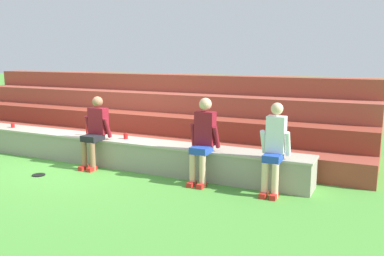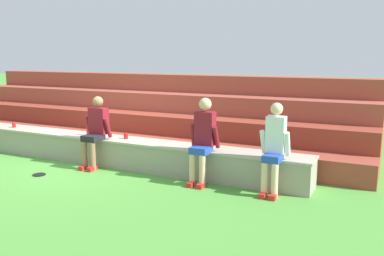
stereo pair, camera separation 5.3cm
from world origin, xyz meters
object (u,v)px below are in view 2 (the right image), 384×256
person_center (274,147)px  frisbee (39,175)px  person_far_left (96,129)px  person_left_of_center (203,138)px  plastic_cup_middle (126,136)px  water_bottle_center_gap (88,129)px  plastic_cup_left_end (14,125)px

person_center → frisbee: 4.41m
person_far_left → person_center: bearing=-0.5°
person_left_of_center → frisbee: person_left_of_center is taller
person_center → plastic_cup_middle: person_center is taller
person_far_left → person_center: 3.64m
person_left_of_center → water_bottle_center_gap: person_left_of_center is taller
person_far_left → water_bottle_center_gap: size_ratio=5.38×
person_far_left → plastic_cup_left_end: (-2.65, 0.27, -0.16)m
water_bottle_center_gap → plastic_cup_middle: bearing=2.3°
person_center → frisbee: bearing=-167.7°
person_far_left → frisbee: 1.36m
plastic_cup_left_end → person_left_of_center: bearing=-3.2°
person_center → water_bottle_center_gap: size_ratio=5.61×
frisbee → water_bottle_center_gap: bearing=83.0°
water_bottle_center_gap → frisbee: 1.44m
person_left_of_center → frisbee: size_ratio=6.36×
water_bottle_center_gap → plastic_cup_left_end: 2.21m
frisbee → plastic_cup_middle: bearing=49.8°
person_left_of_center → person_center: (1.27, -0.02, -0.03)m
person_center → plastic_cup_left_end: person_center is taller
person_center → water_bottle_center_gap: bearing=175.4°
person_far_left → plastic_cup_left_end: 2.67m
person_far_left → water_bottle_center_gap: bearing=146.1°
person_far_left → plastic_cup_left_end: person_far_left is taller
person_far_left → plastic_cup_middle: 0.62m
person_left_of_center → plastic_cup_middle: person_left_of_center is taller
water_bottle_center_gap → plastic_cup_left_end: (-2.21, -0.03, -0.07)m
plastic_cup_left_end → frisbee: 2.47m
person_far_left → frisbee: bearing=-122.2°
person_left_of_center → person_far_left: bearing=179.8°
person_left_of_center → plastic_cup_left_end: person_left_of_center is taller
plastic_cup_left_end → person_far_left: bearing=-5.9°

